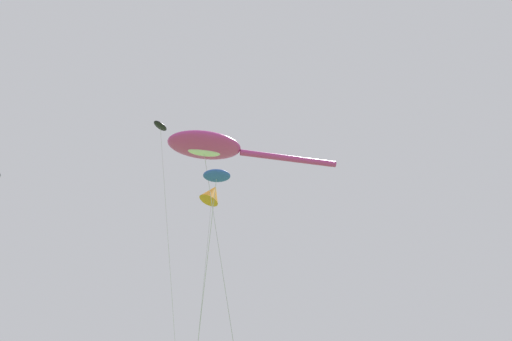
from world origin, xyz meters
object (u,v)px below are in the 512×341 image
(big_show_kite, at_px, (210,147))
(small_kite_stunt_black, at_px, (160,128))
(small_kite_streamer_purple, at_px, (217,178))
(small_kite_bird_shape, at_px, (212,194))

(big_show_kite, relative_size, small_kite_stunt_black, 0.85)
(big_show_kite, height_order, small_kite_streamer_purple, big_show_kite)
(small_kite_stunt_black, bearing_deg, big_show_kite, -104.23)
(small_kite_bird_shape, relative_size, small_kite_stunt_black, 0.80)
(small_kite_bird_shape, distance_m, small_kite_stunt_black, 5.27)
(small_kite_bird_shape, xyz_separation_m, small_kite_stunt_black, (-3.54, 1.01, 3.77))
(big_show_kite, height_order, small_kite_stunt_black, small_kite_stunt_black)
(small_kite_streamer_purple, distance_m, small_kite_stunt_black, 12.84)
(small_kite_streamer_purple, bearing_deg, small_kite_stunt_black, 114.72)
(small_kite_stunt_black, bearing_deg, small_kite_bird_shape, -45.70)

